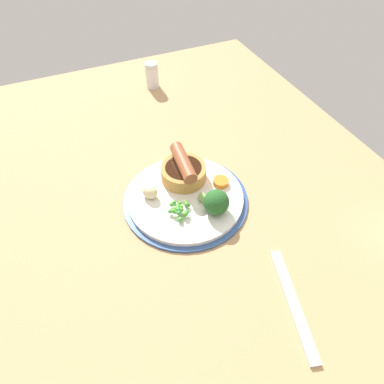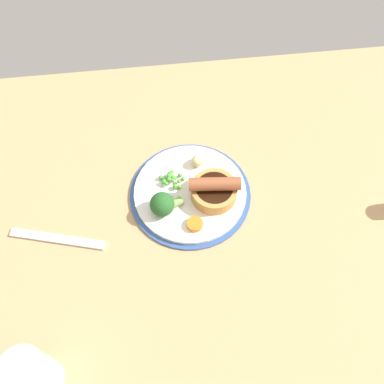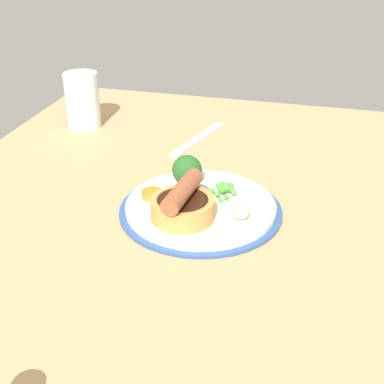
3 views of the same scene
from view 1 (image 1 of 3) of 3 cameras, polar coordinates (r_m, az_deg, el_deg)
dining_table at (r=70.27cm, az=0.38°, el=0.90°), size 110.00×80.00×3.00cm
dinner_plate at (r=65.36cm, az=-1.08°, el=-1.06°), size 23.87×23.87×1.40cm
sausage_pudding at (r=66.50cm, az=-1.44°, el=3.62°), size 9.85×8.88×5.46cm
pea_pile at (r=61.25cm, az=-2.13°, el=-2.88°), size 5.22×4.37×1.85cm
broccoli_floret_near at (r=60.90cm, az=4.11°, el=-1.62°), size 6.42×4.64×4.64cm
potato_chunk_0 at (r=64.08cm, az=-7.08°, el=0.04°), size 4.06×3.78×2.59cm
carrot_slice_0 at (r=66.64cm, az=4.82°, el=1.69°), size 3.62×3.62×1.09cm
fork at (r=56.24cm, az=16.51°, el=-17.25°), size 17.76×6.40×0.60cm
salt_shaker at (r=97.09cm, az=-6.69°, el=18.75°), size 3.45×3.45×6.77cm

